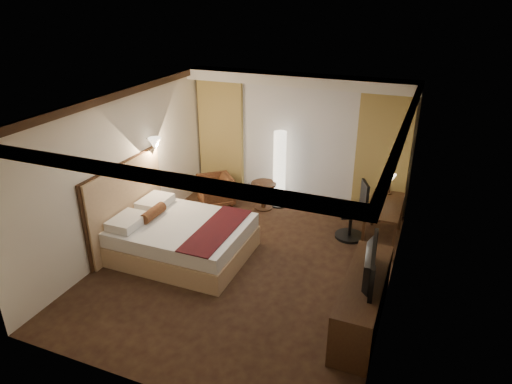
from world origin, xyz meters
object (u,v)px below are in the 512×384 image
at_px(bed, 183,239).
at_px(television, 365,258).
at_px(floor_lamp, 279,169).
at_px(dresser, 362,301).
at_px(desk, 383,223).
at_px(armchair, 215,189).
at_px(office_chair, 352,211).
at_px(side_table, 264,196).

xyz_separation_m(bed, television, (3.09, -0.62, 0.73)).
relative_size(floor_lamp, dresser, 0.85).
distance_m(bed, desk, 3.52).
distance_m(armchair, office_chair, 2.93).
xyz_separation_m(floor_lamp, office_chair, (1.65, -0.79, -0.26)).
distance_m(side_table, dresser, 3.77).
height_order(office_chair, dresser, office_chair).
bearing_deg(floor_lamp, armchair, -160.72).
xyz_separation_m(bed, desk, (3.07, 1.71, 0.06)).
bearing_deg(bed, floor_lamp, 70.71).
bearing_deg(dresser, bed, 168.73).
xyz_separation_m(side_table, television, (2.48, -2.82, 0.76)).
bearing_deg(side_table, desk, -11.16).
distance_m(armchair, side_table, 1.03).
relative_size(desk, dresser, 0.67).
bearing_deg(bed, armchair, 101.18).
height_order(floor_lamp, office_chair, floor_lamp).
xyz_separation_m(armchair, desk, (3.47, -0.30, 0.03)).
height_order(bed, office_chair, office_chair).
relative_size(armchair, desk, 0.54).
relative_size(office_chair, dresser, 0.58).
bearing_deg(floor_lamp, bed, -109.29).
bearing_deg(office_chair, dresser, -98.32).
height_order(bed, side_table, bed).
bearing_deg(floor_lamp, dresser, -53.61).
height_order(bed, floor_lamp, floor_lamp).
bearing_deg(armchair, television, 11.35).
height_order(side_table, television, television).
height_order(armchair, floor_lamp, floor_lamp).
bearing_deg(television, bed, 72.46).
distance_m(floor_lamp, desk, 2.37).
distance_m(bed, armchair, 2.05).
relative_size(bed, desk, 1.69).
xyz_separation_m(floor_lamp, desk, (2.21, -0.74, -0.43)).
xyz_separation_m(desk, dresser, (0.05, -2.33, -0.01)).
bearing_deg(office_chair, desk, -18.19).
bearing_deg(side_table, bed, -105.54).
bearing_deg(side_table, dresser, -48.35).
relative_size(floor_lamp, desk, 1.27).
xyz_separation_m(desk, office_chair, (-0.56, -0.05, 0.17)).
bearing_deg(armchair, bed, -30.43).
xyz_separation_m(bed, armchair, (-0.40, 2.01, 0.03)).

